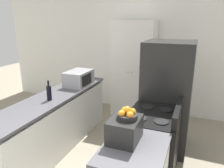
% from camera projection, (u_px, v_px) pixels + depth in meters
% --- Properties ---
extents(wall_back, '(7.00, 0.06, 2.60)m').
position_uv_depth(wall_back, '(138.00, 55.00, 4.92)').
color(wall_back, white).
rests_on(wall_back, ground_plane).
extents(counter_left, '(0.60, 2.58, 0.91)m').
position_uv_depth(counter_left, '(55.00, 123.00, 3.55)').
color(counter_left, silver).
rests_on(counter_left, ground_plane).
extents(pantry_cabinet, '(0.87, 0.57, 2.05)m').
position_uv_depth(pantry_cabinet, '(134.00, 69.00, 4.72)').
color(pantry_cabinet, white).
rests_on(pantry_cabinet, ground_plane).
extents(stove, '(0.66, 0.80, 1.07)m').
position_uv_depth(stove, '(152.00, 145.00, 2.90)').
color(stove, black).
rests_on(stove, ground_plane).
extents(refrigerator, '(0.76, 0.77, 1.76)m').
position_uv_depth(refrigerator, '(167.00, 96.00, 3.50)').
color(refrigerator, black).
rests_on(refrigerator, ground_plane).
extents(microwave, '(0.38, 0.53, 0.26)m').
position_uv_depth(microwave, '(79.00, 78.00, 3.96)').
color(microwave, '#939399').
rests_on(microwave, counter_left).
extents(wine_bottle, '(0.07, 0.07, 0.30)m').
position_uv_depth(wine_bottle, '(49.00, 93.00, 3.22)').
color(wine_bottle, black).
rests_on(wine_bottle, counter_left).
extents(toaster_oven, '(0.30, 0.36, 0.24)m').
position_uv_depth(toaster_oven, '(125.00, 129.00, 2.15)').
color(toaster_oven, black).
rests_on(toaster_oven, counter_right).
extents(fruit_bowl, '(0.20, 0.20, 0.13)m').
position_uv_depth(fruit_bowl, '(127.00, 114.00, 2.10)').
color(fruit_bowl, black).
rests_on(fruit_bowl, toaster_oven).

